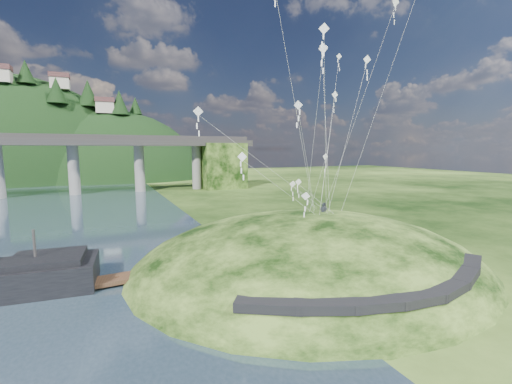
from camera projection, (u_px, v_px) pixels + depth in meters
name	position (u px, v px, depth m)	size (l,w,h in m)	color
ground	(242.00, 285.00, 28.84)	(320.00, 320.00, 0.00)	black
grass_hill	(309.00, 279.00, 34.12)	(36.00, 32.00, 13.00)	black
footpath	(400.00, 289.00, 22.84)	(22.29, 5.84, 0.83)	black
bridge	(25.00, 156.00, 80.07)	(160.00, 11.00, 15.00)	#2D2B2B
far_ridge	(1.00, 202.00, 122.27)	(153.00, 70.00, 94.50)	black
wooden_dock	(152.00, 273.00, 30.39)	(13.44, 3.23, 0.95)	#3C2518
kite_flyers	(324.00, 203.00, 36.10)	(1.72, 1.79, 1.82)	#23262F
kite_swarm	(314.00, 98.00, 33.97)	(20.43, 16.27, 21.18)	white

